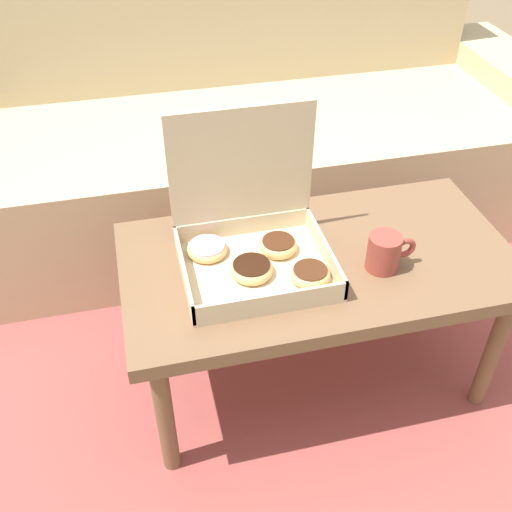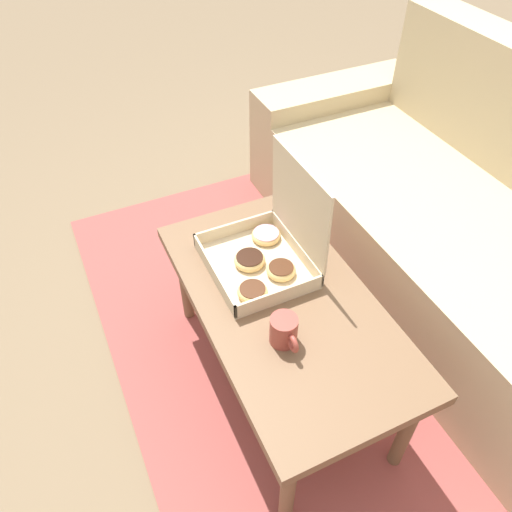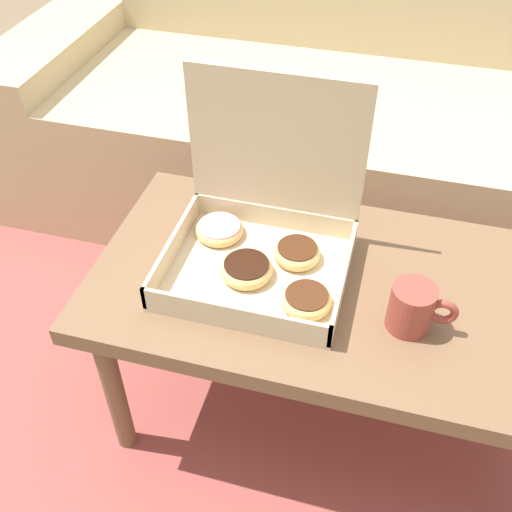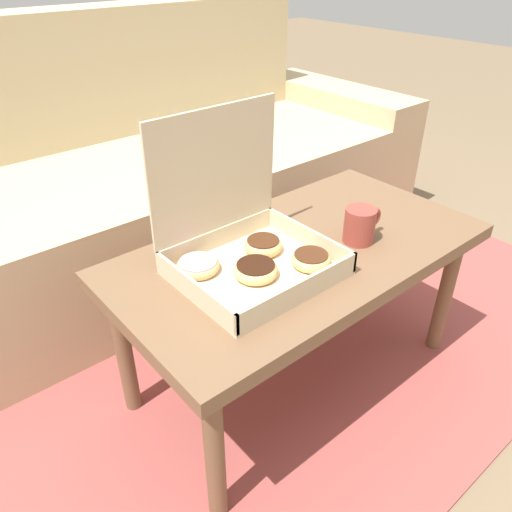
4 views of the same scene
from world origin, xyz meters
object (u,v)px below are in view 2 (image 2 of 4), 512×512
at_px(coffee_table, 284,310).
at_px(coffee_mug, 284,331).
at_px(couch, 489,250).
at_px(pastry_box, 268,251).

distance_m(coffee_table, coffee_mug, 0.19).
height_order(couch, pastry_box, couch).
relative_size(coffee_table, coffee_mug, 8.06).
height_order(pastry_box, coffee_mug, pastry_box).
height_order(couch, coffee_table, couch).
relative_size(pastry_box, coffee_mug, 2.97).
bearing_deg(couch, coffee_table, -90.00).
xyz_separation_m(couch, coffee_mug, (0.14, -0.99, 0.20)).
xyz_separation_m(couch, pastry_box, (-0.16, -0.89, 0.22)).
relative_size(couch, pastry_box, 6.55).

